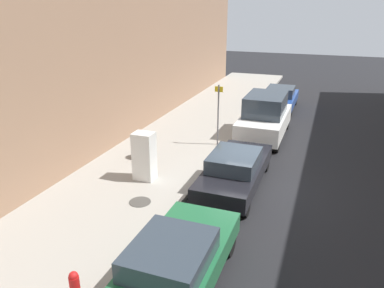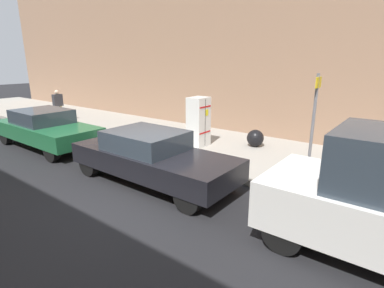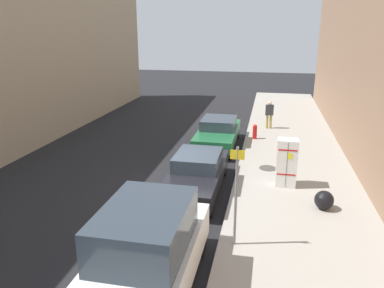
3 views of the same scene
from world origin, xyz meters
The scene contains 11 objects.
ground_plane centered at (0.00, 0.00, 0.00)m, with size 80.00×80.00×0.00m, color black.
sidewalk_slab centered at (-4.17, 0.00, 0.09)m, with size 4.66×44.00×0.17m, color #9E998E.
discarded_refrigerator centered at (-3.71, -1.10, 1.05)m, with size 0.73×0.59×1.76m.
manhole_cover centered at (-3.08, -2.72, 0.18)m, with size 0.70×0.70×0.02m, color #47443F.
street_sign_post centered at (-2.27, 3.23, 1.69)m, with size 0.36×0.07×2.73m.
fire_hydrant centered at (-2.33, -7.02, 0.56)m, with size 0.22×0.22×0.76m.
trash_bag centered at (-4.86, 0.60, 0.47)m, with size 0.61×0.61×0.61m, color black.
pedestrian_walking_far centered at (-3.02, -9.35, 1.08)m, with size 0.46×0.22×1.58m.
parked_sedan_green centered at (-0.55, -5.86, 0.74)m, with size 1.85×4.67×1.41m.
parked_sedan_dark centered at (-0.55, -0.34, 0.72)m, with size 1.79×4.75×1.39m.
parked_van_white centered at (-0.55, 5.39, 1.06)m, with size 2.00×4.69×2.14m.
Camera 3 is at (-2.95, 12.06, 5.70)m, focal length 35.00 mm.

